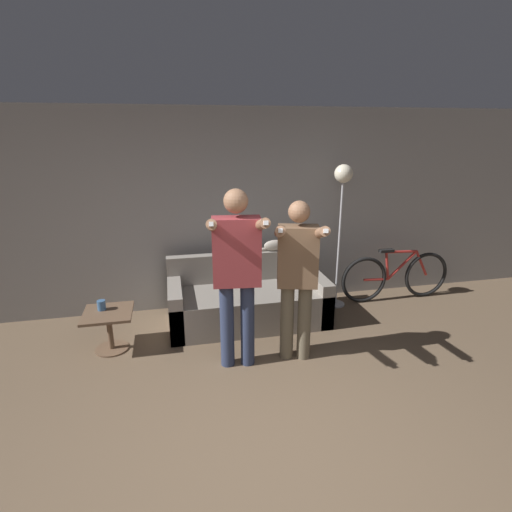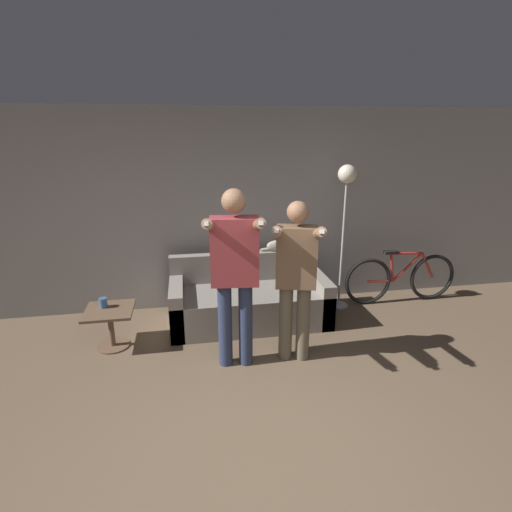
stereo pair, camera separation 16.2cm
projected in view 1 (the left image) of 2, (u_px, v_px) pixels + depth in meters
The scene contains 10 objects.
ground_plane at pixel (277, 485), 2.72m from camera, with size 16.00×16.00×0.00m, color brown.
wall_back at pixel (216, 211), 5.20m from camera, with size 10.00×0.05×2.60m.
couch at pixel (248, 301), 4.99m from camera, with size 1.93×0.88×0.80m.
person_left at pixel (236, 267), 3.81m from camera, with size 0.58×0.71×1.81m.
person_right at pixel (297, 272), 3.96m from camera, with size 0.58×0.73×1.68m.
cat at pixel (277, 244), 5.21m from camera, with size 0.41×0.12×0.19m.
floor_lamp at pixel (342, 193), 5.07m from camera, with size 0.26×0.26×1.91m.
side_table at pixel (109, 322), 4.31m from camera, with size 0.51×0.51×0.45m.
cup at pixel (101, 305), 4.31m from camera, with size 0.09×0.09×0.11m.
bicycle at pixel (396, 276), 5.61m from camera, with size 1.63×0.07×0.75m.
Camera 1 is at (-0.59, -2.04, 2.32)m, focal length 28.00 mm.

